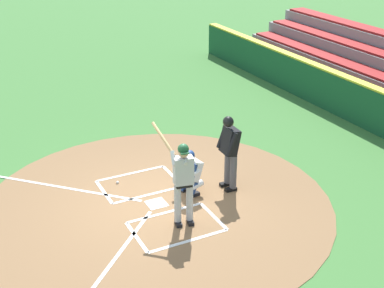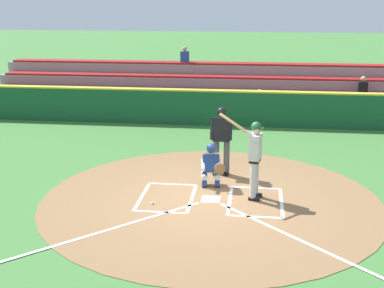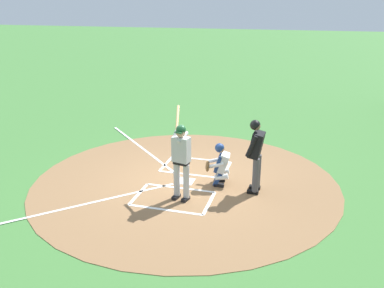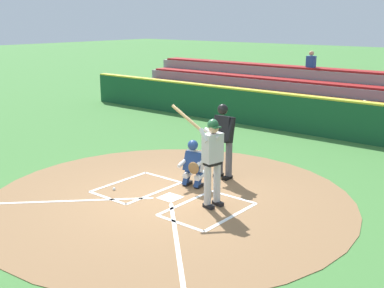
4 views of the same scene
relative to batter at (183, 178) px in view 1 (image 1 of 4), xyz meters
name	(u,v)px [view 1 (image 1 of 4)]	position (x,y,z in m)	size (l,w,h in m)	color
ground_plane	(157,204)	(0.99, 0.19, -1.10)	(120.00, 120.00, 0.00)	#427A38
dirt_circle	(157,204)	(0.99, 0.19, -1.09)	(8.00, 8.00, 0.01)	olive
home_plate_and_chalk	(120,213)	(0.99, 1.07, -1.08)	(7.93, 4.91, 0.01)	white
batter	(183,178)	(0.00, 0.00, 0.00)	(1.03, 0.57, 2.13)	#BCBCBC
catcher	(191,172)	(1.06, -0.71, -0.51)	(0.64, 0.62, 1.13)	black
plate_umpire	(230,148)	(0.88, -1.64, -0.02)	(0.59, 0.43, 1.86)	#4C4C51
baseball	(118,182)	(2.31, 0.66, -1.06)	(0.07, 0.07, 0.07)	white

